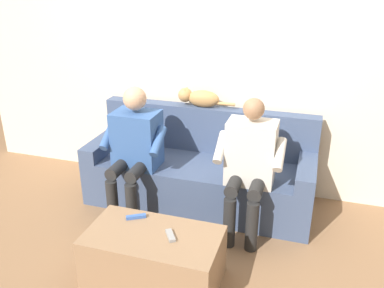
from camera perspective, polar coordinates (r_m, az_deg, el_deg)
ground_plane at (r=3.42m, az=-2.37°, el=-13.71°), size 8.00×8.00×0.00m
back_wall at (r=3.90m, az=3.09°, el=12.39°), size 5.20×0.06×2.66m
couch at (r=3.85m, az=1.18°, el=-4.04°), size 2.08×0.74×0.87m
coffee_table at (r=2.98m, az=-5.38°, el=-15.52°), size 0.94×0.51×0.38m
person_left_seated at (r=3.30m, az=8.08°, el=-2.33°), size 0.55×0.50×1.15m
person_right_seated at (r=3.60m, az=-8.06°, el=-0.04°), size 0.55×0.56×1.15m
cat_on_backrest at (r=3.85m, az=0.92°, el=6.53°), size 0.55×0.14×0.17m
remote_blue at (r=3.04m, az=-7.86°, el=-10.08°), size 0.14×0.10×0.02m
remote_gray at (r=2.83m, az=-3.04°, el=-12.71°), size 0.11×0.13×0.02m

